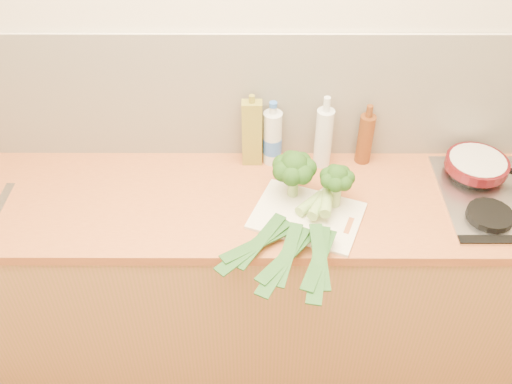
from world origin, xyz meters
TOP-DOWN VIEW (x-y plane):
  - room_shell at (0.00, 1.49)m, footprint 3.50×3.50m
  - counter at (0.00, 1.20)m, footprint 3.20×0.62m
  - chopping_board at (0.20, 1.10)m, footprint 0.47×0.41m
  - broccoli_left at (0.15, 1.21)m, footprint 0.17×0.17m
  - broccoli_right at (0.30, 1.15)m, footprint 0.13×0.13m
  - leek_front at (0.15, 1.07)m, footprint 0.47×0.49m
  - leek_mid at (0.20, 1.03)m, footprint 0.33×0.59m
  - leek_back at (0.25, 1.02)m, footprint 0.17×0.64m
  - skillet at (0.89, 1.34)m, footprint 0.35×0.25m
  - oil_tin at (-0.01, 1.43)m, footprint 0.08×0.05m
  - glass_bottle at (0.28, 1.41)m, footprint 0.07×0.07m
  - amber_bottle at (0.45, 1.44)m, footprint 0.06×0.06m
  - water_bottle at (0.07, 1.43)m, footprint 0.08×0.08m

SIDE VIEW (x-z plane):
  - counter at x=0.00m, z-range 0.00..0.90m
  - chopping_board at x=0.20m, z-range 0.90..0.91m
  - leek_front at x=0.15m, z-range 0.91..0.96m
  - leek_mid at x=0.20m, z-range 0.93..0.97m
  - skillet at x=0.89m, z-range 0.94..0.98m
  - leek_back at x=0.25m, z-range 0.95..0.99m
  - water_bottle at x=0.07m, z-range 0.88..1.14m
  - amber_bottle at x=0.45m, z-range 0.88..1.15m
  - glass_bottle at x=0.28m, z-range 0.88..1.19m
  - broccoli_right at x=0.30m, z-range 0.95..1.13m
  - broccoli_left at x=0.15m, z-range 0.94..1.14m
  - oil_tin at x=-0.01m, z-range 0.89..1.21m
  - room_shell at x=0.00m, z-range -0.58..2.92m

